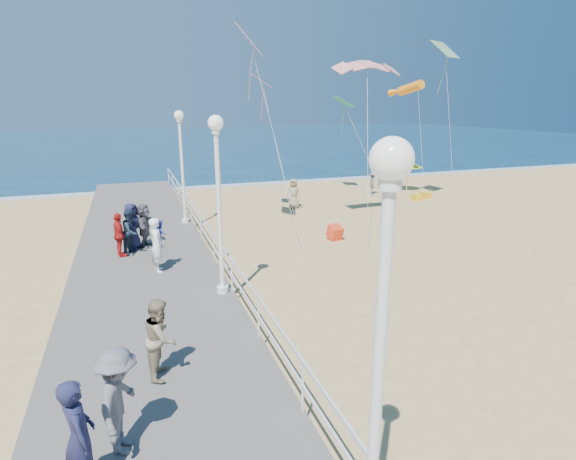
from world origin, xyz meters
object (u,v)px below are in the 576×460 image
object	(u,v)px
spectator_4	(132,226)
spectator_6	(156,249)
spectator_0	(79,437)
beach_walker_c	(294,194)
spectator_1	(161,338)
beach_chair_right	(417,197)
lamp_post_mid	(218,188)
lamp_post_near	(381,331)
spectator_7	(131,231)
beach_walker_b	(400,176)
spectator_2	(119,401)
spectator_5	(144,225)
beach_walker_a	(373,183)
toddler_held	(161,233)
spectator_3	(119,235)
beach_umbrella	(408,164)
woman_holding_toddler	(157,245)
box_kite	(335,234)
lamp_post_far	(181,156)
beach_chair_left	(426,195)

from	to	relation	value
spectator_4	spectator_6	size ratio (longest dim) A/B	1.30
spectator_0	beach_walker_c	xyz separation A→B (m)	(10.10, 18.33, -0.45)
spectator_1	beach_chair_right	size ratio (longest dim) A/B	3.17
spectator_6	lamp_post_mid	bearing A→B (deg)	-116.94
lamp_post_near	spectator_6	xyz separation A→B (m)	(-1.74, 11.87, -2.54)
spectator_7	beach_walker_b	distance (m)	22.45
spectator_2	spectator_5	world-z (taller)	spectator_2
spectator_1	beach_walker_a	size ratio (longest dim) A/B	1.09
toddler_held	spectator_2	size ratio (longest dim) A/B	0.50
toddler_held	spectator_3	size ratio (longest dim) A/B	0.55
spectator_4	beach_walker_b	size ratio (longest dim) A/B	1.19
beach_walker_c	toddler_held	bearing A→B (deg)	-96.26
beach_walker_a	beach_walker_b	size ratio (longest dim) A/B	1.02
spectator_2	beach_umbrella	xyz separation A→B (m)	(19.16, 20.23, 0.57)
woman_holding_toddler	beach_walker_b	size ratio (longest dim) A/B	1.22
beach_walker_c	spectator_6	bearing A→B (deg)	-97.38
spectator_0	box_kite	size ratio (longest dim) A/B	3.13
spectator_6	beach_umbrella	world-z (taller)	beach_umbrella
lamp_post_far	spectator_3	world-z (taller)	lamp_post_far
lamp_post_far	toddler_held	world-z (taller)	lamp_post_far
spectator_0	spectator_4	distance (m)	12.16
beach_walker_a	beach_chair_left	distance (m)	3.56
beach_chair_left	beach_chair_right	size ratio (longest dim) A/B	1.00
spectator_5	beach_walker_c	distance (m)	10.61
lamp_post_mid	spectator_7	world-z (taller)	lamp_post_mid
spectator_1	spectator_5	world-z (taller)	spectator_5
spectator_3	spectator_6	xyz separation A→B (m)	(1.23, -1.78, -0.13)
woman_holding_toddler	spectator_4	xyz separation A→B (m)	(-0.77, 2.98, -0.03)
spectator_1	box_kite	bearing A→B (deg)	-28.86
toddler_held	box_kite	bearing A→B (deg)	-72.95
lamp_post_far	spectator_5	xyz separation A→B (m)	(-2.01, -3.35, -2.37)
spectator_6	beach_chair_right	world-z (taller)	spectator_6
lamp_post_far	beach_umbrella	distance (m)	17.22
spectator_3	spectator_5	world-z (taller)	spectator_5
beach_chair_left	spectator_4	bearing A→B (deg)	-161.78
spectator_3	beach_walker_a	bearing A→B (deg)	-72.40
lamp_post_near	beach_walker_c	world-z (taller)	lamp_post_near
spectator_7	spectator_2	bearing A→B (deg)	-148.05
beach_umbrella	beach_chair_right	size ratio (longest dim) A/B	3.89
spectator_2	spectator_7	size ratio (longest dim) A/B	1.07
spectator_1	beach_walker_c	bearing A→B (deg)	-15.25
lamp_post_near	spectator_1	size ratio (longest dim) A/B	3.05
lamp_post_far	box_kite	xyz separation A→B (m)	(6.20, -3.96, -3.36)
toddler_held	beach_walker_b	bearing A→B (deg)	-53.46
beach_walker_b	spectator_6	bearing A→B (deg)	85.55
beach_walker_b	spectator_2	bearing A→B (deg)	98.11
lamp_post_near	beach_walker_a	size ratio (longest dim) A/B	3.33
toddler_held	spectator_0	bearing A→B (deg)	168.93
spectator_2	beach_chair_right	size ratio (longest dim) A/B	3.40
lamp_post_mid	spectator_2	distance (m)	6.96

